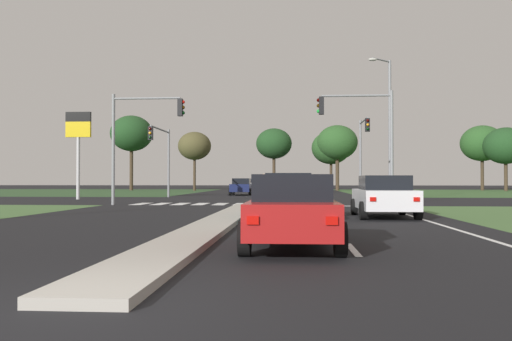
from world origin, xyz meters
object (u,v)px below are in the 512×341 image
Objects in this scene: traffic_signal_far_left at (162,148)px; traffic_signal_near_left at (138,130)px; treeline_second at (195,146)px; treeline_fifth at (337,143)px; street_lamp_second at (388,122)px; car_white_fifth at (384,196)px; traffic_signal_far_right at (363,144)px; treeline_third at (274,144)px; car_silver_sixth at (256,185)px; car_red_second at (292,210)px; treeline_fourth at (331,148)px; traffic_signal_near_right at (366,128)px; treeline_sixth at (482,143)px; treeline_seventh at (506,146)px; car_grey_near at (293,192)px; car_navy_fourth at (241,187)px; pedestrian_at_median at (264,181)px; fuel_price_totem at (78,135)px; car_teal_third at (288,196)px; treeline_near at (131,134)px.

traffic_signal_far_left is 11.11m from traffic_signal_near_left.
treeline_fifth reaches higher than treeline_second.
street_lamp_second is 36.54m from treeline_second.
street_lamp_second reaches higher than car_white_fifth.
treeline_third reaches higher than traffic_signal_far_right.
traffic_signal_far_right is (9.79, -25.54, 3.33)m from car_silver_sixth.
car_red_second is 0.54× the size of treeline_fourth.
car_silver_sixth is (-7.88, 46.09, 0.01)m from car_white_fifth.
traffic_signal_near_left is 18.12m from traffic_signal_far_right.
treeline_sixth reaches higher than traffic_signal_near_right.
traffic_signal_far_left is 16.80m from street_lamp_second.
treeline_third is 8.46m from treeline_fifth.
traffic_signal_far_right is 0.71× the size of treeline_sixth.
traffic_signal_far_right is at bearing 103.98° from street_lamp_second.
traffic_signal_near_left reaches higher than traffic_signal_far_right.
traffic_signal_far_left reaches higher than car_white_fifth.
traffic_signal_far_left is 0.96× the size of traffic_signal_far_right.
treeline_fourth is 21.56m from treeline_seventh.
car_navy_fourth is (-4.68, 22.67, -0.03)m from car_grey_near.
fuel_price_totem reaches higher than pedestrian_at_median.
car_teal_third reaches higher than car_white_fifth.
treeline_seventh is (26.43, 42.35, 4.81)m from car_grey_near.
fuel_price_totem is (-5.31, -2.95, 0.74)m from traffic_signal_far_left.
treeline_fifth is at bearing -116.25° from car_navy_fourth.
car_red_second is 18.68m from traffic_signal_near_right.
car_teal_third is 23.30m from traffic_signal_far_left.
fuel_price_totem is 39.72m from treeline_fourth.
traffic_signal_far_right is at bearing 84.69° from car_white_fifth.
street_lamp_second is at bearing -76.02° from traffic_signal_far_right.
treeline_fourth is (7.65, 23.48, 4.38)m from pedestrian_at_median.
treeline_fourth reaches higher than car_grey_near.
car_silver_sixth is 0.49× the size of treeline_sixth.
car_white_fifth is (3.37, -5.79, -0.02)m from car_grey_near.
car_white_fifth is 0.73× the size of traffic_signal_far_left.
car_red_second is at bearing -69.94° from treeline_near.
traffic_signal_near_right reaches higher than car_red_second.
car_teal_third is 11.24m from traffic_signal_near_right.
traffic_signal_far_right reaches higher than car_silver_sixth.
car_teal_third is at bearing -115.30° from treeline_sixth.
treeline_fourth reaches higher than treeline_second.
car_grey_near is 2.29× the size of pedestrian_at_median.
treeline_near reaches higher than treeline_fifth.
car_navy_fourth is at bearing 58.68° from traffic_signal_far_left.
car_red_second is at bearing -59.66° from fuel_price_totem.
car_silver_sixth reaches higher than car_white_fifth.
treeline_sixth is at bearing 114.05° from treeline_seventh.
car_navy_fourth reaches higher than car_red_second.
car_white_fifth is 0.69× the size of traffic_signal_near_left.
street_lamp_second is at bearing -12.96° from traffic_signal_far_left.
traffic_signal_near_right is 0.82× the size of treeline_second.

